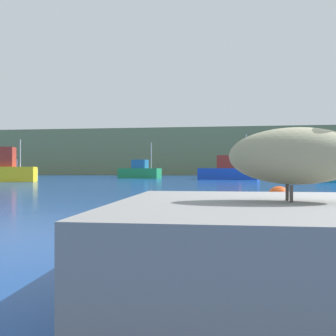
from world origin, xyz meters
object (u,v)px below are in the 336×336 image
Objects in this scene: pelican at (297,155)px; mooring_buoy at (279,198)px; fishing_boat_white at (2,172)px; fishing_boat_green at (140,171)px; fishing_boat_blue at (229,171)px.

pelican is 2.28× the size of mooring_buoy.
mooring_buoy is at bearing -45.50° from fishing_boat_white.
pelican is 0.25× the size of fishing_boat_green.
pelican is 6.49m from mooring_buoy.
pelican is at bearing -51.96° from fishing_boat_white.
fishing_boat_blue is 12.27m from fishing_boat_green.
fishing_boat_blue is at bearing 89.70° from mooring_buoy.
fishing_boat_green is at bearing 105.68° from pelican.
pelican is 43.07m from fishing_boat_green.
pelican is 37.01m from fishing_boat_blue.
fishing_boat_blue is at bearing 90.32° from pelican.
fishing_boat_white reaches higher than pelican.
fishing_boat_blue reaches higher than fishing_boat_white.
fishing_boat_blue is (1.18, 36.99, -0.19)m from pelican.
pelican is 0.20× the size of fishing_boat_blue.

